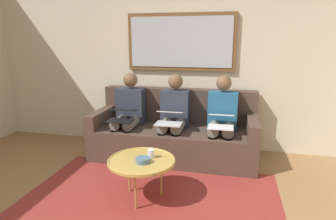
# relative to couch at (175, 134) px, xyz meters

# --- Properties ---
(wall_rear) EXTENTS (6.00, 0.12, 2.60)m
(wall_rear) POSITION_rel_couch_xyz_m (0.00, -0.48, 0.99)
(wall_rear) COLOR beige
(wall_rear) RESTS_ON ground_plane
(area_rug) EXTENTS (2.60, 1.80, 0.01)m
(area_rug) POSITION_rel_couch_xyz_m (0.00, 1.27, -0.31)
(area_rug) COLOR maroon
(area_rug) RESTS_ON ground_plane
(couch) EXTENTS (2.20, 0.90, 0.90)m
(couch) POSITION_rel_couch_xyz_m (0.00, 0.00, 0.00)
(couch) COLOR #4C382D
(couch) RESTS_ON ground_plane
(framed_mirror) EXTENTS (1.55, 0.05, 0.80)m
(framed_mirror) POSITION_rel_couch_xyz_m (0.00, -0.39, 1.24)
(framed_mirror) COLOR brown
(coffee_table) EXTENTS (0.68, 0.68, 0.43)m
(coffee_table) POSITION_rel_couch_xyz_m (0.09, 1.22, 0.10)
(coffee_table) COLOR tan
(coffee_table) RESTS_ON ground_plane
(cup) EXTENTS (0.07, 0.07, 0.09)m
(cup) POSITION_rel_couch_xyz_m (0.01, 1.14, 0.16)
(cup) COLOR silver
(cup) RESTS_ON coffee_table
(bowl) EXTENTS (0.14, 0.14, 0.05)m
(bowl) POSITION_rel_couch_xyz_m (0.05, 1.27, 0.14)
(bowl) COLOR slate
(bowl) RESTS_ON coffee_table
(person_left) EXTENTS (0.38, 0.58, 1.14)m
(person_left) POSITION_rel_couch_xyz_m (-0.64, 0.07, 0.30)
(person_left) COLOR #235B84
(person_left) RESTS_ON couch
(laptop_white) EXTENTS (0.30, 0.36, 0.15)m
(laptop_white) POSITION_rel_couch_xyz_m (-0.64, 0.31, 0.32)
(laptop_white) COLOR white
(person_middle) EXTENTS (0.38, 0.58, 1.14)m
(person_middle) POSITION_rel_couch_xyz_m (0.00, 0.07, 0.30)
(person_middle) COLOR #2D3342
(person_middle) RESTS_ON couch
(laptop_silver) EXTENTS (0.32, 0.36, 0.16)m
(laptop_silver) POSITION_rel_couch_xyz_m (0.00, 0.31, 0.32)
(laptop_silver) COLOR silver
(person_right) EXTENTS (0.38, 0.58, 1.14)m
(person_right) POSITION_rel_couch_xyz_m (0.64, 0.07, 0.30)
(person_right) COLOR #2D3342
(person_right) RESTS_ON couch
(laptop_black) EXTENTS (0.32, 0.35, 0.15)m
(laptop_black) POSITION_rel_couch_xyz_m (0.64, 0.32, 0.32)
(laptop_black) COLOR black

